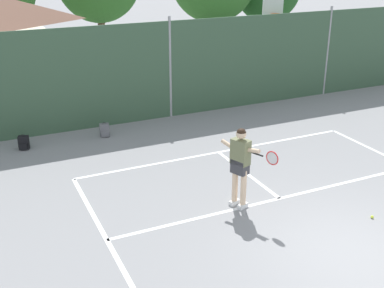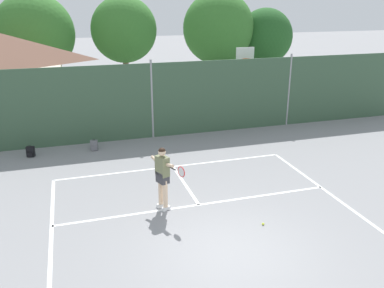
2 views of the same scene
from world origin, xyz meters
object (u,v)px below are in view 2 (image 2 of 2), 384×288
Objects in this scene: tennis_player at (163,173)px; backpack_grey at (94,145)px; tennis_ball at (263,224)px; basketball_hoop at (244,74)px; backpack_black at (30,152)px.

tennis_player is 4.01× the size of backpack_grey.
tennis_player is at bearing 144.40° from tennis_ball.
tennis_player reaches higher than backpack_grey.
tennis_ball is 8.15m from backpack_grey.
tennis_player is 3.06m from tennis_ball.
basketball_hoop is 10.24m from backpack_black.
backpack_black is at bearing -166.63° from basketball_hoop.
backpack_black is at bearing 131.18° from tennis_ball.
backpack_black reaches higher than tennis_ball.
tennis_ball is 0.14× the size of backpack_grey.
backpack_black and backpack_grey have the same top height.
backpack_grey is (-1.55, 5.50, -0.92)m from tennis_player.
backpack_grey is at bearing 105.70° from tennis_player.
backpack_black is (-3.92, 5.48, -0.92)m from tennis_player.
basketball_hoop reaches higher than tennis_player.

